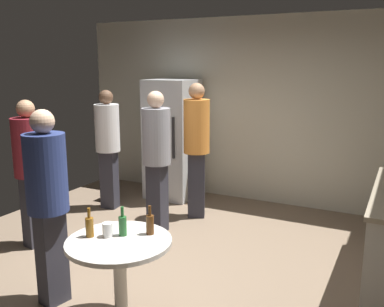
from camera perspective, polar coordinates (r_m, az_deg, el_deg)
name	(u,v)px	position (r m, az deg, el deg)	size (l,w,h in m)	color
ground_plane	(151,272)	(4.51, -5.56, -15.57)	(5.20, 5.20, 0.10)	#7A6651
wall_back	(244,110)	(6.41, 6.91, 5.77)	(5.32, 0.06, 2.70)	beige
refrigerator	(172,139)	(6.50, -2.66, 1.91)	(0.70, 0.68, 1.80)	silver
foreground_table	(119,253)	(3.35, -9.70, -12.98)	(0.80, 0.80, 0.73)	beige
beer_bottle_amber	(90,226)	(3.38, -13.54, -9.45)	(0.06, 0.06, 0.23)	#8C5919
beer_bottle_brown	(150,224)	(3.35, -5.65, -9.34)	(0.06, 0.06, 0.23)	#593314
beer_bottle_green	(123,225)	(3.35, -9.26, -9.42)	(0.06, 0.06, 0.23)	#26662D
plastic_cup_white	(108,230)	(3.36, -11.23, -9.97)	(0.08, 0.08, 0.11)	white
person_in_white_shirt	(108,140)	(6.06, -11.22, 1.76)	(0.38, 0.38, 1.68)	#2D2D38
person_in_orange_shirt	(197,140)	(5.57, 0.61, 1.84)	(0.45, 0.45, 1.79)	#2D2D38
person_in_gray_shirt	(156,151)	(5.11, -4.78, 0.36)	(0.38, 0.38, 1.72)	#2D2D38
person_in_maroon_shirt	(30,163)	(5.00, -20.88, -1.15)	(0.39, 0.39, 1.65)	#2D2D38
person_in_navy_shirt	(47,193)	(3.72, -18.79, -5.08)	(0.40, 0.40, 1.68)	#2D2D38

